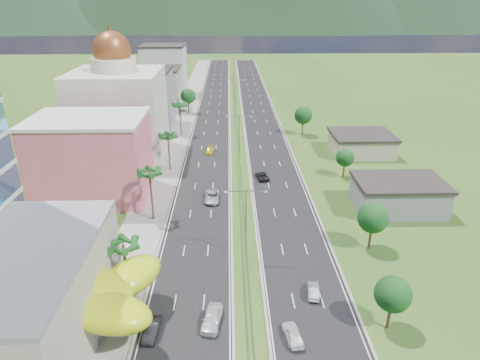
{
  "coord_description": "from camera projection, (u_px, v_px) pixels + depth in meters",
  "views": [
    {
      "loc": [
        -2.22,
        -43.52,
        35.67
      ],
      "look_at": [
        -0.52,
        22.69,
        7.0
      ],
      "focal_mm": 32.0,
      "sensor_mm": 36.0,
      "label": 1
    }
  ],
  "objects": [
    {
      "name": "car_silver_mid_left",
      "position": [
        212.0,
        197.0,
        80.45
      ],
      "size": [
        2.67,
        5.68,
        1.57
      ],
      "primitive_type": "imported",
      "rotation": [
        0.0,
        0.0,
        -0.01
      ],
      "color": "#B0B4B8",
      "rests_on": "road_left"
    },
    {
      "name": "mountain_ridge",
      "position": [
        285.0,
        31.0,
        468.4
      ],
      "size": [
        860.0,
        140.0,
        90.0
      ],
      "primitive_type": null,
      "color": "black",
      "rests_on": "ground"
    },
    {
      "name": "palm_tree_e",
      "position": [
        180.0,
        106.0,
        114.7
      ],
      "size": [
        3.6,
        3.6,
        9.4
      ],
      "color": "#47301C",
      "rests_on": "ground"
    },
    {
      "name": "ground",
      "position": [
        249.0,
        302.0,
        54.15
      ],
      "size": [
        500.0,
        500.0,
        0.0
      ],
      "primitive_type": "plane",
      "color": "#2D5119",
      "rests_on": "ground"
    },
    {
      "name": "leafy_tree_lfar",
      "position": [
        188.0,
        96.0,
        138.72
      ],
      "size": [
        4.9,
        4.9,
        8.05
      ],
      "color": "#47301C",
      "rests_on": "ground"
    },
    {
      "name": "midrise_white",
      "position": [
        165.0,
        71.0,
        164.61
      ],
      "size": [
        16.0,
        15.0,
        18.0
      ],
      "primitive_type": "cube",
      "color": "silver",
      "rests_on": "ground"
    },
    {
      "name": "median_guardrail",
      "position": [
        237.0,
        131.0,
        119.95
      ],
      "size": [
        0.1,
        216.06,
        0.76
      ],
      "color": "gray",
      "rests_on": "ground"
    },
    {
      "name": "pink_shophouse",
      "position": [
        92.0,
        159.0,
        79.86
      ],
      "size": [
        20.0,
        15.0,
        15.0
      ],
      "primitive_type": "cube",
      "color": "#D7585C",
      "rests_on": "ground"
    },
    {
      "name": "car_silver_right",
      "position": [
        313.0,
        290.0,
        55.11
      ],
      "size": [
        1.9,
        4.07,
        1.29
      ],
      "primitive_type": "imported",
      "rotation": [
        0.0,
        0.0,
        3.0
      ],
      "color": "#ACB0B4",
      "rests_on": "road_right"
    },
    {
      "name": "midrise_grey",
      "position": [
        144.0,
        99.0,
        123.72
      ],
      "size": [
        16.0,
        15.0,
        16.0
      ],
      "primitive_type": "cube",
      "color": "gray",
      "rests_on": "ground"
    },
    {
      "name": "midrise_beige",
      "position": [
        156.0,
        89.0,
        144.5
      ],
      "size": [
        16.0,
        15.0,
        13.0
      ],
      "primitive_type": "cube",
      "color": "#ADA48F",
      "rests_on": "ground"
    },
    {
      "name": "lime_canopy",
      "position": [
        73.0,
        292.0,
        48.02
      ],
      "size": [
        18.0,
        15.0,
        7.4
      ],
      "color": "#BCCC13",
      "rests_on": "ground"
    },
    {
      "name": "road_right",
      "position": [
        260.0,
        116.0,
        136.89
      ],
      "size": [
        11.0,
        260.0,
        0.04
      ],
      "primitive_type": "cube",
      "color": "black",
      "rests_on": "ground"
    },
    {
      "name": "car_yellow_far_left",
      "position": [
        210.0,
        150.0,
        105.07
      ],
      "size": [
        2.07,
        4.47,
        1.26
      ],
      "primitive_type": "imported",
      "rotation": [
        0.0,
        0.0,
        -0.07
      ],
      "color": "yellow",
      "rests_on": "road_left"
    },
    {
      "name": "palm_tree_d",
      "position": [
        168.0,
        137.0,
        92.07
      ],
      "size": [
        3.6,
        3.6,
        8.6
      ],
      "color": "#47301C",
      "rests_on": "ground"
    },
    {
      "name": "streetlight_median_b",
      "position": [
        246.0,
        217.0,
        60.64
      ],
      "size": [
        6.04,
        0.25,
        11.0
      ],
      "color": "gray",
      "rests_on": "ground"
    },
    {
      "name": "leafy_tree_rc",
      "position": [
        345.0,
        158.0,
        89.63
      ],
      "size": [
        3.85,
        3.85,
        6.33
      ],
      "color": "#47301C",
      "rests_on": "ground"
    },
    {
      "name": "car_dark_far_right",
      "position": [
        262.0,
        176.0,
        90.14
      ],
      "size": [
        2.94,
        5.06,
        1.32
      ],
      "primitive_type": "imported",
      "rotation": [
        0.0,
        0.0,
        3.3
      ],
      "color": "black",
      "rests_on": "road_right"
    },
    {
      "name": "palm_tree_b",
      "position": [
        123.0,
        247.0,
        52.81
      ],
      "size": [
        3.6,
        3.6,
        8.1
      ],
      "color": "#47301C",
      "rests_on": "ground"
    },
    {
      "name": "car_dark_left",
      "position": [
        152.0,
        329.0,
        48.6
      ],
      "size": [
        1.84,
        4.44,
        1.43
      ],
      "primitive_type": "imported",
      "rotation": [
        0.0,
        0.0,
        -0.08
      ],
      "color": "black",
      "rests_on": "road_left"
    },
    {
      "name": "leafy_tree_rb",
      "position": [
        373.0,
        218.0,
        63.55
      ],
      "size": [
        4.55,
        4.55,
        7.47
      ],
      "color": "#47301C",
      "rests_on": "ground"
    },
    {
      "name": "streetlight_median_c",
      "position": [
        239.0,
        133.0,
        97.34
      ],
      "size": [
        6.04,
        0.25,
        11.0
      ],
      "color": "gray",
      "rests_on": "ground"
    },
    {
      "name": "car_white_near_left",
      "position": [
        212.0,
        318.0,
        50.09
      ],
      "size": [
        2.76,
        5.23,
        1.7
      ],
      "primitive_type": "imported",
      "rotation": [
        0.0,
        0.0,
        -0.16
      ],
      "color": "white",
      "rests_on": "road_left"
    },
    {
      "name": "domed_building",
      "position": [
        119.0,
        109.0,
        99.43
      ],
      "size": [
        20.0,
        20.0,
        28.7
      ],
      "color": "beige",
      "rests_on": "ground"
    },
    {
      "name": "leafy_tree_ra",
      "position": [
        393.0,
        294.0,
        48.04
      ],
      "size": [
        4.2,
        4.2,
        6.9
      ],
      "color": "#47301C",
      "rests_on": "ground"
    },
    {
      "name": "palm_tree_c",
      "position": [
        150.0,
        174.0,
        70.59
      ],
      "size": [
        3.6,
        3.6,
        9.6
      ],
      "color": "#47301C",
      "rests_on": "ground"
    },
    {
      "name": "shed_near",
      "position": [
        398.0,
        196.0,
        76.75
      ],
      "size": [
        15.0,
        10.0,
        5.0
      ],
      "primitive_type": "cube",
      "color": "gray",
      "rests_on": "ground"
    },
    {
      "name": "sidewalk_left",
      "position": [
        183.0,
        117.0,
        136.29
      ],
      "size": [
        7.0,
        260.0,
        0.12
      ],
      "primitive_type": "cube",
      "color": "gray",
      "rests_on": "ground"
    },
    {
      "name": "streetlight_median_d",
      "position": [
        236.0,
        92.0,
        138.62
      ],
      "size": [
        6.04,
        0.25,
        11.0
      ],
      "color": "gray",
      "rests_on": "ground"
    },
    {
      "name": "car_white_near_right",
      "position": [
        293.0,
        334.0,
        47.93
      ],
      "size": [
        2.3,
        4.42,
        1.44
      ],
      "primitive_type": "imported",
      "rotation": [
        0.0,
        0.0,
        3.29
      ],
      "color": "white",
      "rests_on": "road_right"
    },
    {
      "name": "streetlight_median_e",
      "position": [
        234.0,
        70.0,
        179.91
      ],
      "size": [
        6.04,
        0.25,
        11.0
      ],
      "color": "gray",
      "rests_on": "ground"
    },
    {
      "name": "shed_far",
      "position": [
        361.0,
        144.0,
        104.44
      ],
      "size": [
        14.0,
        12.0,
        4.4
      ],
      "primitive_type": "cube",
      "color": "#ADA48F",
      "rests_on": "ground"
    },
    {
      "name": "road_left",
      "position": [
        213.0,
        117.0,
        136.53
      ],
      "size": [
        11.0,
        260.0,
        0.04
      ],
      "primitive_type": "cube",
      "color": "black",
      "rests_on": "ground"
    },
    {
      "name": "leafy_tree_rd",
      "position": [
        303.0,
        115.0,
        116.58
      ],
      "size": [
        4.9,
        4.9,
        8.05
      ],
      "color": "#47301C",
      "rests_on": "ground"
    }
  ]
}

